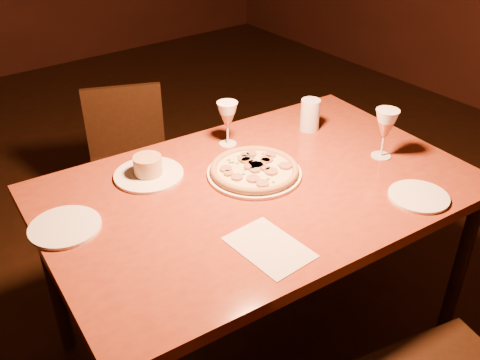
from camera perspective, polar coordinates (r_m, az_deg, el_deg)
floor at (r=2.50m, az=-4.51°, el=-13.71°), size 7.00×7.00×0.00m
dining_table at (r=1.89m, az=2.08°, el=-2.36°), size 1.54×1.06×0.79m
chair_far at (r=2.73m, az=-11.71°, el=2.08°), size 0.51×0.51×0.80m
pizza_plate at (r=1.90m, az=1.54°, el=1.07°), size 0.34×0.34×0.04m
ramekin_saucer at (r=1.92m, az=-9.76°, el=1.06°), size 0.25×0.25×0.08m
wine_glass_far at (r=2.07m, az=-1.34°, el=6.01°), size 0.08×0.08×0.18m
wine_glass_right at (r=2.05m, az=15.14°, el=4.78°), size 0.09×0.09×0.19m
water_tumbler at (r=2.22m, az=7.47°, el=6.91°), size 0.08×0.08×0.13m
side_plate_left at (r=1.73m, az=-18.17°, el=-4.78°), size 0.22×0.22×0.01m
side_plate_near at (r=1.88m, az=18.52°, el=-1.68°), size 0.20×0.20×0.01m
menu_card at (r=1.58m, az=3.13°, el=-7.16°), size 0.18×0.25×0.00m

